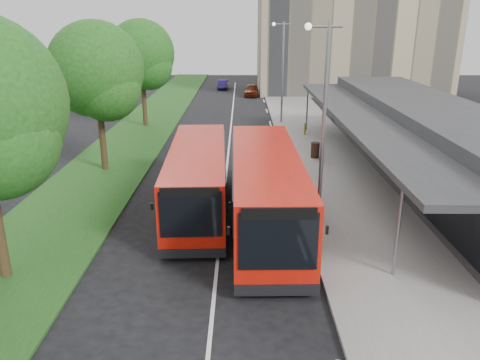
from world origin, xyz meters
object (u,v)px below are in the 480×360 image
at_px(bollard, 305,129).
at_px(car_far, 223,85).
at_px(tree_mid, 97,76).
at_px(car_near, 251,90).
at_px(lamp_post_far, 282,66).
at_px(bus_main, 266,191).
at_px(bus_second, 198,179).
at_px(tree_far, 141,58).
at_px(lamp_post_near, 322,111).
at_px(litter_bin, 315,150).

bearing_deg(bollard, car_far, 105.21).
relative_size(tree_mid, car_near, 2.10).
xyz_separation_m(lamp_post_far, bus_main, (-2.28, -20.93, -3.12)).
bearing_deg(bollard, bus_second, -114.96).
bearing_deg(tree_far, lamp_post_far, 4.87).
height_order(tree_mid, bus_main, tree_mid).
distance_m(bus_main, bollard, 16.75).
distance_m(lamp_post_near, litter_bin, 10.11).
bearing_deg(tree_mid, tree_far, 90.00).
relative_size(litter_bin, car_far, 0.29).
relative_size(bus_second, litter_bin, 10.79).
xyz_separation_m(bus_main, car_far, (-3.34, 42.34, -1.06)).
distance_m(bollard, car_near, 20.51).
xyz_separation_m(bus_second, litter_bin, (6.50, 8.11, -0.85)).
xyz_separation_m(bollard, car_near, (-3.58, 20.19, 0.09)).
relative_size(tree_far, bus_main, 0.76).
distance_m(bus_second, car_far, 40.39).
bearing_deg(bollard, lamp_post_far, 107.52).
bearing_deg(lamp_post_near, bus_second, 168.74).
bearing_deg(bus_second, car_far, 88.24).
relative_size(lamp_post_far, bollard, 9.37).
height_order(lamp_post_far, bus_main, lamp_post_far).
xyz_separation_m(bus_second, car_near, (3.09, 34.52, -0.80)).
xyz_separation_m(lamp_post_near, bus_second, (-5.21, 1.04, -3.25)).
bearing_deg(bollard, tree_far, 163.67).
bearing_deg(lamp_post_far, lamp_post_near, -90.00).
height_order(tree_mid, tree_far, tree_far).
distance_m(tree_far, litter_bin, 16.60).
bearing_deg(tree_mid, bollard, 33.42).
height_order(tree_mid, litter_bin, tree_mid).
xyz_separation_m(tree_mid, lamp_post_near, (11.13, -7.05, -0.63)).
distance_m(tree_mid, tree_far, 12.00).
relative_size(bus_main, car_far, 3.34).
bearing_deg(lamp_post_near, tree_far, 120.29).
bearing_deg(car_near, car_far, 123.46).
bearing_deg(lamp_post_far, litter_bin, -83.22).
xyz_separation_m(tree_far, litter_bin, (12.42, -9.90, -4.81)).
relative_size(lamp_post_near, litter_bin, 8.44).
bearing_deg(car_far, tree_far, -100.71).
height_order(bus_main, car_far, bus_main).
relative_size(tree_far, car_near, 2.14).
xyz_separation_m(tree_mid, car_near, (9.01, 28.50, -4.68)).
relative_size(tree_mid, bus_main, 0.75).
bearing_deg(tree_far, tree_mid, -90.00).
xyz_separation_m(bus_main, bus_second, (-2.92, 1.96, -0.13)).
distance_m(tree_mid, lamp_post_far, 17.08).
height_order(lamp_post_near, bus_second, lamp_post_near).
height_order(lamp_post_near, bollard, lamp_post_near).
relative_size(lamp_post_near, lamp_post_far, 1.00).
xyz_separation_m(lamp_post_near, lamp_post_far, (0.00, 20.00, 0.00)).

